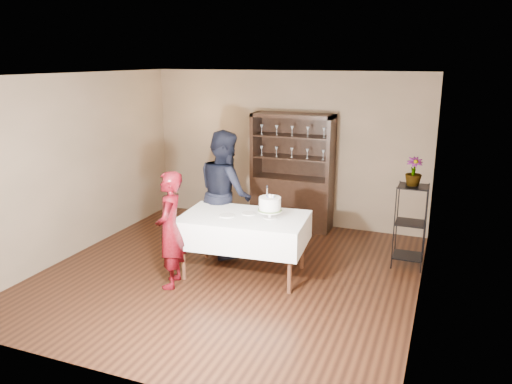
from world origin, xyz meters
TOP-DOWN VIEW (x-y plane):
  - floor at (0.00, 0.00)m, footprint 5.00×5.00m
  - ceiling at (0.00, 0.00)m, footprint 5.00×5.00m
  - back_wall at (0.00, 2.50)m, footprint 5.00×0.02m
  - wall_left at (-2.50, 0.00)m, footprint 0.02×5.00m
  - wall_right at (2.50, 0.00)m, footprint 0.02×5.00m
  - china_hutch at (0.20, 2.25)m, footprint 1.40×0.48m
  - plant_etagere at (2.28, 1.20)m, footprint 0.42×0.42m
  - cake_table at (0.20, 0.08)m, footprint 1.76×1.17m
  - woman at (-0.56, -0.59)m, footprint 0.52×0.64m
  - man at (-0.38, 0.74)m, footprint 1.15×1.16m
  - cake at (0.55, 0.13)m, footprint 0.38×0.38m
  - plate_near at (-0.01, -0.01)m, footprint 0.25×0.25m
  - plate_far at (0.23, 0.18)m, footprint 0.24×0.24m
  - potted_plant at (2.27, 1.22)m, footprint 0.26×0.26m

SIDE VIEW (x-z plane):
  - floor at x=0.00m, z-range 0.00..0.00m
  - cake_table at x=0.20m, z-range 0.22..1.07m
  - plant_etagere at x=2.28m, z-range 0.05..1.25m
  - china_hutch at x=0.20m, z-range -0.34..1.66m
  - woman at x=-0.56m, z-range 0.00..1.53m
  - plate_near at x=-0.01m, z-range 0.84..0.86m
  - plate_far at x=0.23m, z-range 0.84..0.86m
  - man at x=-0.38m, z-range 0.00..1.89m
  - cake at x=0.55m, z-range 0.80..1.25m
  - back_wall at x=0.00m, z-range 0.00..2.70m
  - wall_left at x=-2.50m, z-range 0.00..2.70m
  - wall_right at x=2.50m, z-range 0.00..2.70m
  - potted_plant at x=2.27m, z-range 1.19..1.59m
  - ceiling at x=0.00m, z-range 2.70..2.70m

